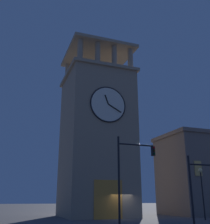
# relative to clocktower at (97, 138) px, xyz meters

# --- Properties ---
(ground_plane) EXTENTS (200.00, 200.00, 0.00)m
(ground_plane) POSITION_rel_clocktower_xyz_m (-1.56, 4.25, -9.44)
(ground_plane) COLOR #4C4C51
(clocktower) EXTENTS (8.60, 8.96, 23.79)m
(clocktower) POSITION_rel_clocktower_xyz_m (0.00, 0.00, 0.00)
(clocktower) COLOR gray
(clocktower) RESTS_ON ground_plane
(traffic_signal_near) EXTENTS (3.21, 0.41, 6.68)m
(traffic_signal_near) POSITION_rel_clocktower_xyz_m (1.69, 13.41, -5.13)
(traffic_signal_near) COLOR black
(traffic_signal_near) RESTS_ON ground_plane
(traffic_signal_mid) EXTENTS (3.13, 0.41, 5.18)m
(traffic_signal_mid) POSITION_rel_clocktower_xyz_m (-3.40, 15.25, -6.10)
(traffic_signal_mid) COLOR black
(traffic_signal_mid) RESTS_ON ground_plane
(street_lamp) EXTENTS (0.44, 0.44, 5.13)m
(street_lamp) POSITION_rel_clocktower_xyz_m (-8.80, 8.48, -5.87)
(street_lamp) COLOR black
(street_lamp) RESTS_ON ground_plane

